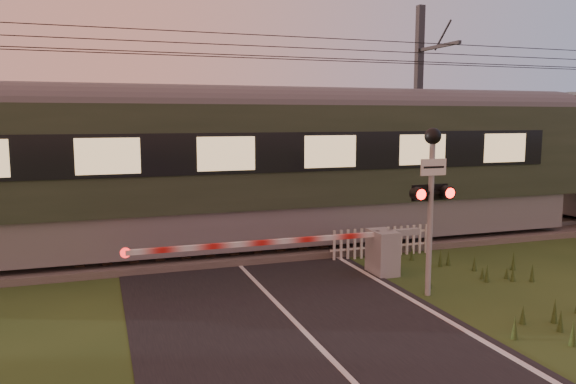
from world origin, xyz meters
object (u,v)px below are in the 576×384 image
object	(u,v)px
boom_gate	(369,250)
crossing_signal	(431,181)
train	(555,157)
picket_fence	(381,242)
catenary_mast	(419,113)

from	to	relation	value
boom_gate	crossing_signal	size ratio (longest dim) A/B	1.98
crossing_signal	train	bearing A→B (deg)	32.14
picket_fence	catenary_mast	xyz separation A→B (m)	(3.62, 4.13, 3.58)
crossing_signal	catenary_mast	bearing A→B (deg)	60.22
boom_gate	catenary_mast	world-z (taller)	catenary_mast
boom_gate	picket_fence	bearing A→B (deg)	53.12
train	catenary_mast	size ratio (longest dim) A/B	6.07
catenary_mast	boom_gate	bearing A→B (deg)	-130.10
catenary_mast	picket_fence	bearing A→B (deg)	-131.24
boom_gate	catenary_mast	xyz separation A→B (m)	(4.78, 5.67, 3.39)
train	crossing_signal	xyz separation A→B (m)	(-8.37, -5.26, 0.02)
crossing_signal	catenary_mast	size ratio (longest dim) A/B	0.47
boom_gate	picket_fence	size ratio (longest dim) A/B	2.35
train	picket_fence	distance (m)	8.19
crossing_signal	boom_gate	bearing A→B (deg)	105.04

